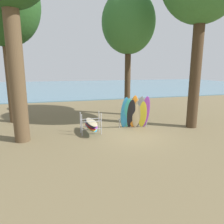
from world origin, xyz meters
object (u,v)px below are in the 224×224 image
object	(u,v)px
tree_mid_behind	(3,5)
leaning_board_pile	(135,113)
board_storage_rack	(91,124)
tree_far_left_back	(128,23)

from	to	relation	value
tree_mid_behind	leaning_board_pile	size ratio (longest dim) A/B	4.78
leaning_board_pile	board_storage_rack	distance (m)	2.85
board_storage_rack	leaning_board_pile	bearing A→B (deg)	4.36
tree_mid_behind	tree_far_left_back	bearing A→B (deg)	0.82
tree_mid_behind	leaning_board_pile	distance (m)	10.75
tree_mid_behind	tree_far_left_back	size ratio (longest dim) A/B	1.10
leaning_board_pile	board_storage_rack	world-z (taller)	leaning_board_pile
tree_mid_behind	board_storage_rack	size ratio (longest dim) A/B	4.86
tree_far_left_back	board_storage_rack	distance (m)	8.55
leaning_board_pile	board_storage_rack	bearing A→B (deg)	-175.64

